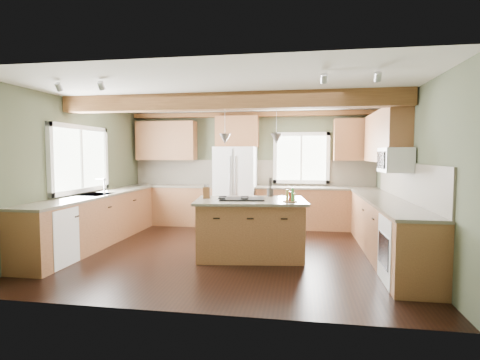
# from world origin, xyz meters

# --- Properties ---
(floor) EXTENTS (5.60, 5.60, 0.00)m
(floor) POSITION_xyz_m (0.00, 0.00, 0.00)
(floor) COLOR black
(floor) RESTS_ON ground
(ceiling) EXTENTS (5.60, 5.60, 0.00)m
(ceiling) POSITION_xyz_m (0.00, 0.00, 2.60)
(ceiling) COLOR silver
(ceiling) RESTS_ON wall_back
(wall_back) EXTENTS (5.60, 0.00, 5.60)m
(wall_back) POSITION_xyz_m (0.00, 2.50, 1.30)
(wall_back) COLOR #4C533B
(wall_back) RESTS_ON ground
(wall_left) EXTENTS (0.00, 5.00, 5.00)m
(wall_left) POSITION_xyz_m (-2.80, 0.00, 1.30)
(wall_left) COLOR #4C533B
(wall_left) RESTS_ON ground
(wall_right) EXTENTS (0.00, 5.00, 5.00)m
(wall_right) POSITION_xyz_m (2.80, 0.00, 1.30)
(wall_right) COLOR #4C533B
(wall_right) RESTS_ON ground
(ceiling_beam) EXTENTS (5.55, 0.26, 0.26)m
(ceiling_beam) POSITION_xyz_m (0.00, -0.27, 2.47)
(ceiling_beam) COLOR #543018
(ceiling_beam) RESTS_ON ceiling
(soffit_trim) EXTENTS (5.55, 0.20, 0.10)m
(soffit_trim) POSITION_xyz_m (0.00, 2.40, 2.54)
(soffit_trim) COLOR #543018
(soffit_trim) RESTS_ON ceiling
(backsplash_back) EXTENTS (5.58, 0.03, 0.58)m
(backsplash_back) POSITION_xyz_m (0.00, 2.48, 1.21)
(backsplash_back) COLOR brown
(backsplash_back) RESTS_ON wall_back
(backsplash_right) EXTENTS (0.03, 3.70, 0.58)m
(backsplash_right) POSITION_xyz_m (2.78, 0.05, 1.21)
(backsplash_right) COLOR brown
(backsplash_right) RESTS_ON wall_right
(base_cab_back_left) EXTENTS (2.02, 0.60, 0.88)m
(base_cab_back_left) POSITION_xyz_m (-1.79, 2.20, 0.44)
(base_cab_back_left) COLOR brown
(base_cab_back_left) RESTS_ON floor
(counter_back_left) EXTENTS (2.06, 0.64, 0.04)m
(counter_back_left) POSITION_xyz_m (-1.79, 2.20, 0.90)
(counter_back_left) COLOR #433C31
(counter_back_left) RESTS_ON base_cab_back_left
(base_cab_back_right) EXTENTS (2.62, 0.60, 0.88)m
(base_cab_back_right) POSITION_xyz_m (1.49, 2.20, 0.44)
(base_cab_back_right) COLOR brown
(base_cab_back_right) RESTS_ON floor
(counter_back_right) EXTENTS (2.66, 0.64, 0.04)m
(counter_back_right) POSITION_xyz_m (1.49, 2.20, 0.90)
(counter_back_right) COLOR #433C31
(counter_back_right) RESTS_ON base_cab_back_right
(base_cab_left) EXTENTS (0.60, 3.70, 0.88)m
(base_cab_left) POSITION_xyz_m (-2.50, 0.05, 0.44)
(base_cab_left) COLOR brown
(base_cab_left) RESTS_ON floor
(counter_left) EXTENTS (0.64, 3.74, 0.04)m
(counter_left) POSITION_xyz_m (-2.50, 0.05, 0.90)
(counter_left) COLOR #433C31
(counter_left) RESTS_ON base_cab_left
(base_cab_right) EXTENTS (0.60, 3.70, 0.88)m
(base_cab_right) POSITION_xyz_m (2.50, 0.05, 0.44)
(base_cab_right) COLOR brown
(base_cab_right) RESTS_ON floor
(counter_right) EXTENTS (0.64, 3.74, 0.04)m
(counter_right) POSITION_xyz_m (2.50, 0.05, 0.90)
(counter_right) COLOR #433C31
(counter_right) RESTS_ON base_cab_right
(upper_cab_back_left) EXTENTS (1.40, 0.35, 0.90)m
(upper_cab_back_left) POSITION_xyz_m (-1.99, 2.33, 1.95)
(upper_cab_back_left) COLOR brown
(upper_cab_back_left) RESTS_ON wall_back
(upper_cab_over_fridge) EXTENTS (0.96, 0.35, 0.70)m
(upper_cab_over_fridge) POSITION_xyz_m (-0.30, 2.33, 2.15)
(upper_cab_over_fridge) COLOR brown
(upper_cab_over_fridge) RESTS_ON wall_back
(upper_cab_right) EXTENTS (0.35, 2.20, 0.90)m
(upper_cab_right) POSITION_xyz_m (2.62, 0.90, 1.95)
(upper_cab_right) COLOR brown
(upper_cab_right) RESTS_ON wall_right
(upper_cab_back_corner) EXTENTS (0.90, 0.35, 0.90)m
(upper_cab_back_corner) POSITION_xyz_m (2.30, 2.33, 1.95)
(upper_cab_back_corner) COLOR brown
(upper_cab_back_corner) RESTS_ON wall_back
(window_left) EXTENTS (0.04, 1.60, 1.05)m
(window_left) POSITION_xyz_m (-2.78, 0.05, 1.55)
(window_left) COLOR white
(window_left) RESTS_ON wall_left
(window_back) EXTENTS (1.10, 0.04, 1.00)m
(window_back) POSITION_xyz_m (1.15, 2.48, 1.55)
(window_back) COLOR white
(window_back) RESTS_ON wall_back
(sink) EXTENTS (0.50, 0.65, 0.03)m
(sink) POSITION_xyz_m (-2.50, 0.05, 0.91)
(sink) COLOR #262628
(sink) RESTS_ON counter_left
(faucet) EXTENTS (0.02, 0.02, 0.28)m
(faucet) POSITION_xyz_m (-2.32, 0.05, 1.05)
(faucet) COLOR #B2B2B7
(faucet) RESTS_ON sink
(dishwasher) EXTENTS (0.60, 0.60, 0.84)m
(dishwasher) POSITION_xyz_m (-2.49, -1.25, 0.43)
(dishwasher) COLOR white
(dishwasher) RESTS_ON floor
(oven) EXTENTS (0.60, 0.72, 0.84)m
(oven) POSITION_xyz_m (2.49, -1.25, 0.43)
(oven) COLOR white
(oven) RESTS_ON floor
(microwave) EXTENTS (0.40, 0.70, 0.38)m
(microwave) POSITION_xyz_m (2.58, -0.05, 1.55)
(microwave) COLOR white
(microwave) RESTS_ON wall_right
(pendant_left) EXTENTS (0.18, 0.18, 0.16)m
(pendant_left) POSITION_xyz_m (-0.04, -0.32, 1.88)
(pendant_left) COLOR #B2B2B7
(pendant_left) RESTS_ON ceiling
(pendant_right) EXTENTS (0.18, 0.18, 0.16)m
(pendant_right) POSITION_xyz_m (0.76, -0.22, 1.88)
(pendant_right) COLOR #B2B2B7
(pendant_right) RESTS_ON ceiling
(refrigerator) EXTENTS (0.90, 0.74, 1.80)m
(refrigerator) POSITION_xyz_m (-0.30, 2.12, 0.90)
(refrigerator) COLOR white
(refrigerator) RESTS_ON floor
(island) EXTENTS (1.73, 1.19, 0.88)m
(island) POSITION_xyz_m (0.36, -0.27, 0.44)
(island) COLOR olive
(island) RESTS_ON floor
(island_top) EXTENTS (1.85, 1.31, 0.04)m
(island_top) POSITION_xyz_m (0.36, -0.27, 0.90)
(island_top) COLOR #433C31
(island_top) RESTS_ON island
(cooktop) EXTENTS (0.76, 0.55, 0.02)m
(cooktop) POSITION_xyz_m (0.23, -0.29, 0.93)
(cooktop) COLOR black
(cooktop) RESTS_ON island_top
(knife_block) EXTENTS (0.11, 0.09, 0.19)m
(knife_block) POSITION_xyz_m (-0.36, -0.25, 1.01)
(knife_block) COLOR brown
(knife_block) RESTS_ON island_top
(utensil_crock) EXTENTS (0.12, 0.12, 0.15)m
(utensil_crock) POSITION_xyz_m (0.63, 0.22, 0.99)
(utensil_crock) COLOR #3D3731
(utensil_crock) RESTS_ON island_top
(bottle_tray) EXTENTS (0.22, 0.22, 0.20)m
(bottle_tray) POSITION_xyz_m (0.99, -0.46, 1.02)
(bottle_tray) COLOR brown
(bottle_tray) RESTS_ON island_top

